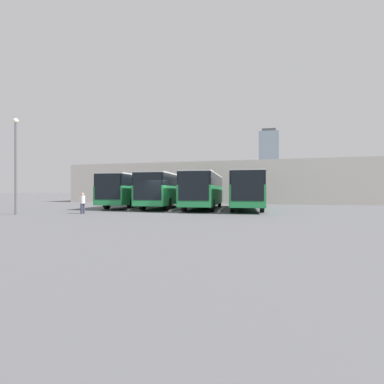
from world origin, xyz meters
TOP-DOWN VIEW (x-y plane):
  - ground_plane at (0.00, 0.00)m, footprint 600.00×600.00m
  - bus_0 at (-5.82, -5.62)m, footprint 3.80×12.24m
  - curb_divider_0 at (-3.88, -3.84)m, footprint 0.86×6.08m
  - bus_1 at (-1.94, -5.40)m, footprint 3.80×12.24m
  - curb_divider_1 at (0.00, -3.62)m, footprint 0.86×6.08m
  - bus_2 at (1.94, -5.87)m, footprint 3.80×12.24m
  - curb_divider_2 at (3.88, -4.08)m, footprint 0.86×6.08m
  - bus_3 at (5.82, -6.47)m, footprint 3.80×12.24m
  - pedestrian at (5.21, 2.81)m, footprint 0.41×0.41m
  - station_building at (0.00, -22.01)m, footprint 44.36×11.17m
  - office_tower at (-3.21, -234.57)m, footprint 15.77×15.77m
  - lamppost at (9.28, 4.73)m, footprint 0.36×0.36m

SIDE VIEW (x-z plane):
  - ground_plane at x=0.00m, z-range 0.00..0.00m
  - curb_divider_0 at x=-3.88m, z-range 0.00..0.15m
  - curb_divider_1 at x=0.00m, z-range 0.00..0.15m
  - curb_divider_2 at x=3.88m, z-range 0.00..0.15m
  - pedestrian at x=5.21m, z-range 0.06..1.59m
  - bus_0 at x=-5.82m, z-range 0.19..3.44m
  - bus_1 at x=-1.94m, z-range 0.19..3.44m
  - bus_2 at x=1.94m, z-range 0.19..3.44m
  - bus_3 at x=5.82m, z-range 0.19..3.44m
  - station_building at x=0.00m, z-range 0.04..5.79m
  - lamppost at x=9.28m, z-range 0.57..7.35m
  - office_tower at x=-3.21m, z-range -0.60..52.63m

